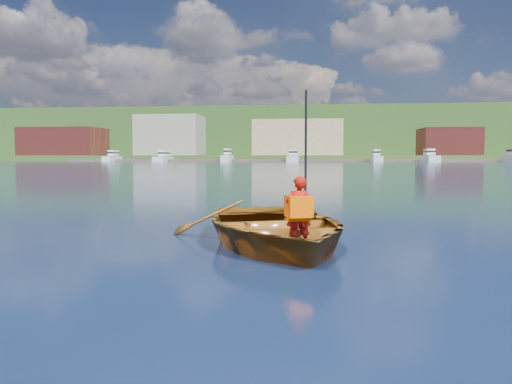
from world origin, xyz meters
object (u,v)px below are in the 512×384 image
(marina_yachts, at_px, (355,157))
(dock, at_px, (326,160))
(rowboat, at_px, (273,226))
(child_paddler, at_px, (299,210))

(marina_yachts, bearing_deg, dock, 151.43)
(rowboat, relative_size, dock, 0.03)
(child_paddler, bearing_deg, rowboat, 118.49)
(child_paddler, xyz_separation_m, dock, (3.84, 148.79, -0.24))
(rowboat, height_order, child_paddler, child_paddler)
(rowboat, xyz_separation_m, dock, (4.28, 147.99, 0.11))
(rowboat, distance_m, dock, 148.05)
(dock, bearing_deg, marina_yachts, -28.57)
(child_paddler, height_order, dock, child_paddler)
(marina_yachts, bearing_deg, rowboat, -95.15)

